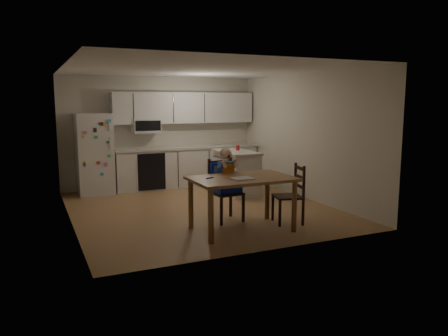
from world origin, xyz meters
TOP-DOWN VIEW (x-y plane):
  - room at (0.00, 0.48)m, footprint 4.52×5.01m
  - refrigerator at (-1.55, 2.15)m, footprint 0.72×0.70m
  - kitchen_run at (0.50, 2.24)m, footprint 3.37×0.62m
  - kitchen_island at (1.20, 0.95)m, footprint 0.64×1.23m
  - red_cup at (1.30, 1.10)m, footprint 0.09×0.09m
  - dining_table at (0.08, -1.53)m, footprint 1.52×0.98m
  - napkin at (0.03, -1.64)m, footprint 0.31×0.27m
  - toddler_spoon at (-0.41, -1.42)m, footprint 0.12×0.06m
  - chair_booster at (0.08, -0.91)m, footprint 0.49×0.49m
  - chair_side at (1.02, -1.50)m, footprint 0.51×0.51m

SIDE VIEW (x-z plane):
  - kitchen_island at x=1.20m, z-range 0.00..0.91m
  - chair_side at x=1.02m, z-range 0.06..1.01m
  - dining_table at x=0.08m, z-range 0.30..1.11m
  - chair_booster at x=0.08m, z-range 0.12..1.32m
  - napkin at x=0.03m, z-range 0.82..0.83m
  - toddler_spoon at x=-0.41m, z-range 0.82..0.83m
  - refrigerator at x=-1.55m, z-range 0.00..1.70m
  - kitchen_run at x=0.50m, z-range -0.20..1.95m
  - red_cup at x=1.30m, z-range 0.91..1.01m
  - room at x=0.00m, z-range -0.01..2.51m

